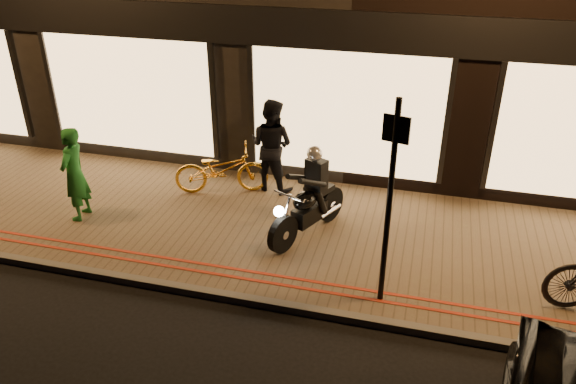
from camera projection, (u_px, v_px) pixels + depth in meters
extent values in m
plane|color=black|center=(293.00, 314.00, 7.95)|extent=(90.00, 90.00, 0.00)
cube|color=brown|center=(322.00, 237.00, 9.64)|extent=(50.00, 4.00, 0.12)
cube|color=#59544C|center=(294.00, 308.00, 7.97)|extent=(50.00, 0.14, 0.12)
cube|color=#9B240E|center=(301.00, 288.00, 8.28)|extent=(50.00, 0.06, 0.01)
cube|color=#9B240E|center=(304.00, 280.00, 8.45)|extent=(50.00, 0.06, 0.01)
cube|color=black|center=(350.00, 31.00, 9.86)|extent=(48.00, 0.12, 0.70)
cube|color=#FFCA7F|center=(131.00, 95.00, 11.60)|extent=(3.60, 0.06, 2.38)
cube|color=#FFCA7F|center=(346.00, 114.00, 10.57)|extent=(3.60, 0.06, 2.38)
cylinder|color=black|center=(283.00, 234.00, 9.01)|extent=(0.37, 0.63, 0.64)
cylinder|color=black|center=(330.00, 204.00, 9.90)|extent=(0.37, 0.63, 0.64)
cylinder|color=silver|center=(283.00, 234.00, 9.01)|extent=(0.19, 0.19, 0.14)
cylinder|color=silver|center=(330.00, 204.00, 9.90)|extent=(0.19, 0.19, 0.14)
cube|color=black|center=(309.00, 213.00, 9.45)|extent=(0.53, 0.74, 0.30)
ellipsoid|color=black|center=(305.00, 200.00, 9.22)|extent=(0.50, 0.59, 0.29)
cube|color=black|center=(320.00, 191.00, 9.51)|extent=(0.43, 0.59, 0.09)
cylinder|color=silver|center=(289.00, 196.00, 8.82)|extent=(0.56, 0.28, 0.03)
cylinder|color=silver|center=(285.00, 217.00, 8.90)|extent=(0.18, 0.32, 0.71)
sphere|color=white|center=(279.00, 211.00, 8.73)|extent=(0.23, 0.23, 0.17)
cylinder|color=silver|center=(331.00, 211.00, 9.75)|extent=(0.29, 0.53, 0.07)
cube|color=black|center=(316.00, 175.00, 9.26)|extent=(0.40, 0.34, 0.55)
sphere|color=silver|center=(315.00, 153.00, 9.03)|extent=(0.34, 0.34, 0.26)
cylinder|color=black|center=(297.00, 177.00, 9.12)|extent=(0.26, 0.60, 0.34)
cylinder|color=black|center=(312.00, 183.00, 8.94)|extent=(0.40, 0.55, 0.34)
cylinder|color=black|center=(308.00, 197.00, 9.52)|extent=(0.15, 0.28, 0.46)
cylinder|color=black|center=(321.00, 202.00, 9.37)|extent=(0.27, 0.28, 0.46)
cylinder|color=black|center=(389.00, 207.00, 7.37)|extent=(0.10, 0.10, 3.00)
cube|color=black|center=(396.00, 129.00, 6.86)|extent=(0.35, 0.12, 0.35)
imported|color=gold|center=(222.00, 170.00, 10.79)|extent=(1.90, 1.20, 0.94)
imported|color=#1B6523|center=(74.00, 174.00, 9.75)|extent=(0.45, 0.65, 1.70)
imported|color=black|center=(272.00, 145.00, 10.71)|extent=(1.03, 0.89, 1.83)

